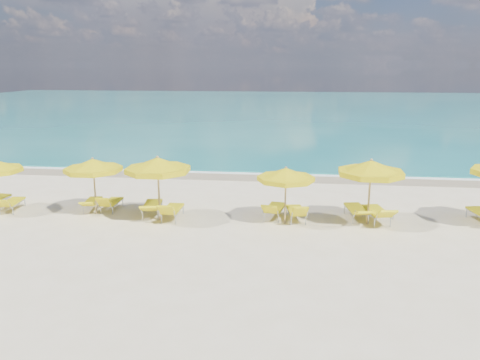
# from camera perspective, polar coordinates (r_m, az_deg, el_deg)

# --- Properties ---
(ground_plane) EXTENTS (120.00, 120.00, 0.00)m
(ground_plane) POSITION_cam_1_polar(r_m,az_deg,el_deg) (18.02, -0.58, -4.84)
(ground_plane) COLOR beige
(ocean) EXTENTS (120.00, 80.00, 0.30)m
(ocean) POSITION_cam_1_polar(r_m,az_deg,el_deg) (65.22, 4.99, 8.69)
(ocean) COLOR #136C6B
(ocean) RESTS_ON ground
(wet_sand_band) EXTENTS (120.00, 2.60, 0.01)m
(wet_sand_band) POSITION_cam_1_polar(r_m,az_deg,el_deg) (25.10, 1.62, 0.53)
(wet_sand_band) COLOR tan
(wet_sand_band) RESTS_ON ground
(foam_line) EXTENTS (120.00, 1.20, 0.03)m
(foam_line) POSITION_cam_1_polar(r_m,az_deg,el_deg) (25.88, 1.79, 0.94)
(foam_line) COLOR white
(foam_line) RESTS_ON ground
(whitecap_near) EXTENTS (14.00, 0.36, 0.05)m
(whitecap_near) POSITION_cam_1_polar(r_m,az_deg,el_deg) (35.38, -6.65, 4.34)
(whitecap_near) COLOR white
(whitecap_near) RESTS_ON ground
(whitecap_far) EXTENTS (18.00, 0.30, 0.05)m
(whitecap_far) POSITION_cam_1_polar(r_m,az_deg,el_deg) (41.73, 14.86, 5.41)
(whitecap_far) COLOR white
(whitecap_far) RESTS_ON ground
(umbrella_2) EXTENTS (2.95, 2.95, 2.29)m
(umbrella_2) POSITION_cam_1_polar(r_m,az_deg,el_deg) (19.11, -17.48, 1.66)
(umbrella_2) COLOR tan
(umbrella_2) RESTS_ON ground
(umbrella_3) EXTENTS (3.19, 3.19, 2.50)m
(umbrella_3) POSITION_cam_1_polar(r_m,az_deg,el_deg) (17.68, -10.00, 1.76)
(umbrella_3) COLOR tan
(umbrella_3) RESTS_ON ground
(umbrella_4) EXTENTS (2.18, 2.18, 2.17)m
(umbrella_4) POSITION_cam_1_polar(r_m,az_deg,el_deg) (17.24, 5.61, 0.62)
(umbrella_4) COLOR tan
(umbrella_4) RESTS_ON ground
(umbrella_5) EXTENTS (3.16, 3.16, 2.48)m
(umbrella_5) POSITION_cam_1_polar(r_m,az_deg,el_deg) (17.65, 15.67, 1.36)
(umbrella_5) COLOR tan
(umbrella_5) RESTS_ON ground
(lounger_1_right) EXTENTS (0.81, 1.78, 0.76)m
(lounger_1_right) POSITION_cam_1_polar(r_m,az_deg,el_deg) (21.18, -26.03, -2.82)
(lounger_1_right) COLOR #A5A8AD
(lounger_1_right) RESTS_ON ground
(lounger_2_left) EXTENTS (0.85, 1.78, 0.64)m
(lounger_2_left) POSITION_cam_1_polar(r_m,az_deg,el_deg) (20.09, -17.53, -2.92)
(lounger_2_left) COLOR #A5A8AD
(lounger_2_left) RESTS_ON ground
(lounger_2_right) EXTENTS (0.58, 1.61, 0.80)m
(lounger_2_right) POSITION_cam_1_polar(r_m,az_deg,el_deg) (19.77, -15.39, -3.02)
(lounger_2_right) COLOR #A5A8AD
(lounger_2_right) RESTS_ON ground
(lounger_3_left) EXTENTS (0.98, 2.10, 0.76)m
(lounger_3_left) POSITION_cam_1_polar(r_m,az_deg,el_deg) (18.77, -10.63, -3.56)
(lounger_3_left) COLOR #A5A8AD
(lounger_3_left) RESTS_ON ground
(lounger_3_right) EXTENTS (0.63, 1.80, 0.86)m
(lounger_3_right) POSITION_cam_1_polar(r_m,az_deg,el_deg) (18.22, -8.25, -4.02)
(lounger_3_right) COLOR #A5A8AD
(lounger_3_right) RESTS_ON ground
(lounger_4_left) EXTENTS (0.92, 1.92, 0.83)m
(lounger_4_left) POSITION_cam_1_polar(r_m,az_deg,el_deg) (18.21, 4.25, -3.92)
(lounger_4_left) COLOR #A5A8AD
(lounger_4_left) RESTS_ON ground
(lounger_4_right) EXTENTS (0.88, 1.81, 0.86)m
(lounger_4_right) POSITION_cam_1_polar(r_m,az_deg,el_deg) (17.99, 6.85, -4.22)
(lounger_4_right) COLOR #A5A8AD
(lounger_4_right) RESTS_ON ground
(lounger_5_left) EXTENTS (0.94, 2.08, 0.71)m
(lounger_5_left) POSITION_cam_1_polar(r_m,az_deg,el_deg) (18.55, 14.01, -3.96)
(lounger_5_left) COLOR #A5A8AD
(lounger_5_left) RESTS_ON ground
(lounger_5_right) EXTENTS (1.03, 2.10, 0.85)m
(lounger_5_right) POSITION_cam_1_polar(r_m,az_deg,el_deg) (18.41, 16.32, -4.21)
(lounger_5_right) COLOR #A5A8AD
(lounger_5_right) RESTS_ON ground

